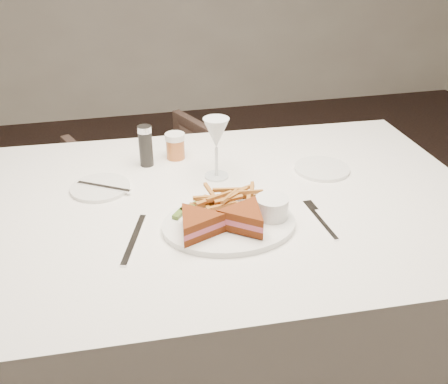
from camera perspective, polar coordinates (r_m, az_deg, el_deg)
name	(u,v)px	position (r m, az deg, el deg)	size (l,w,h in m)	color
ground	(276,321)	(2.04, 5.94, -14.48)	(5.00, 5.00, 0.00)	black
table	(220,309)	(1.53, -0.45, -13.20)	(1.39, 0.93, 0.75)	white
chair_far	(157,190)	(2.28, -7.66, 0.20)	(0.61, 0.57, 0.63)	#48342C
table_setting	(220,195)	(1.25, -0.46, -0.31)	(0.79, 0.66, 0.18)	white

